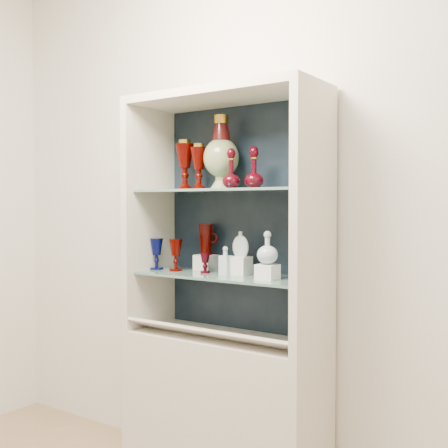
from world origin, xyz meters
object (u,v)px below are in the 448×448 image
Objects in this scene: clear_round_decanter at (267,248)px; cameo_medallion at (302,244)px; ruby_decanter_b at (254,166)px; lidded_bowl at (311,178)px; pedestal_lamp_right at (199,167)px; pedestal_lamp_left at (185,165)px; ruby_pitcher at (206,239)px; ruby_decanter_a at (231,166)px; cobalt_goblet at (157,254)px; clear_square_bottle at (225,261)px; flat_flask at (241,243)px; ruby_goblet_tall at (176,255)px; ruby_goblet_small at (205,263)px; enamel_urn at (221,153)px.

clear_round_decanter is 0.17m from cameo_medallion.
ruby_decanter_b is 1.76× the size of cameo_medallion.
lidded_bowl is (0.30, 0.01, -0.07)m from ruby_decanter_b.
pedestal_lamp_right is at bearing 175.30° from ruby_decanter_b.
pedestal_lamp_left is 0.41m from ruby_pitcher.
pedestal_lamp_right is 0.27m from ruby_decanter_a.
cobalt_goblet is (-0.23, -0.07, -0.46)m from pedestal_lamp_right.
ruby_decanter_b reaches higher than lidded_bowl.
pedestal_lamp_right is at bearing -174.17° from cameo_medallion.
flat_flask reaches higher than clear_square_bottle.
cobalt_goblet is (-0.13, -0.08, -0.47)m from pedestal_lamp_left.
ruby_pitcher is 1.11× the size of clear_round_decanter.
clear_round_decanter reaches higher than ruby_goblet_tall.
pedestal_lamp_left is 0.37m from ruby_decanter_a.
ruby_decanter_b is at bearing -160.93° from cameo_medallion.
clear_square_bottle is at bearing 153.01° from ruby_decanter_a.
pedestal_lamp_left is at bearing 89.47° from ruby_goblet_tall.
ruby_goblet_small is 0.17m from ruby_pitcher.
enamel_urn reaches higher than lidded_bowl.
lidded_bowl is at bearing -1.77° from enamel_urn.
lidded_bowl is at bearing 3.55° from cobalt_goblet.
ruby_goblet_tall is at bearing -178.56° from clear_square_bottle.
lidded_bowl is 0.38m from clear_round_decanter.
ruby_pitcher is 0.26m from flat_flask.
enamel_urn is at bearing 164.35° from clear_round_decanter.
ruby_goblet_tall reaches higher than ruby_goblet_small.
clear_round_decanter is at bearing -158.01° from lidded_bowl.
enamel_urn is 0.16m from ruby_decanter_a.
ruby_goblet_small is at bearing 5.18° from ruby_goblet_tall.
ruby_pitcher is 0.57m from cameo_medallion.
lidded_bowl is at bearing -36.46° from cameo_medallion.
enamel_urn is at bearing 14.94° from ruby_goblet_tall.
clear_round_decanter is (0.39, -0.04, 0.09)m from ruby_goblet_small.
clear_round_decanter is (0.26, -0.03, 0.07)m from clear_square_bottle.
pedestal_lamp_right is at bearing 32.69° from ruby_goblet_tall.
ruby_decanter_a is at bearing -94.70° from flat_flask.
pedestal_lamp_left is 1.63× the size of ruby_pitcher.
ruby_pitcher is at bearing 27.62° from cobalt_goblet.
pedestal_lamp_left is 1.11× the size of pedestal_lamp_right.
ruby_goblet_small is at bearing 3.99° from cobalt_goblet.
enamel_urn is at bearing 10.69° from cobalt_goblet.
pedestal_lamp_right is 0.35m from ruby_decanter_b.
cameo_medallion is at bearing 21.46° from ruby_decanter_a.
ruby_goblet_small is 0.40m from clear_round_decanter.
pedestal_lamp_right reaches higher than ruby_pitcher.
clear_square_bottle is at bearing -15.70° from pedestal_lamp_right.
clear_round_decanter is (0.56, -0.10, -0.41)m from pedestal_lamp_left.
clear_square_bottle is (0.06, -0.06, -0.54)m from enamel_urn.
ruby_goblet_small is at bearing -176.69° from lidded_bowl.
enamel_urn reaches higher than cameo_medallion.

